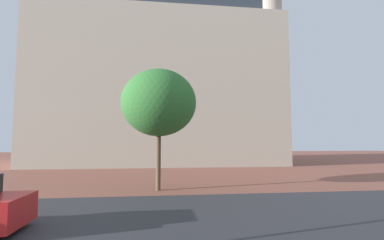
{
  "coord_description": "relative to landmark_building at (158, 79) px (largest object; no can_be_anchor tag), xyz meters",
  "views": [
    {
      "loc": [
        -1.23,
        -0.89,
        2.43
      ],
      "look_at": [
        0.31,
        11.3,
        3.41
      ],
      "focal_mm": 25.87,
      "sensor_mm": 36.0,
      "label": 1
    }
  ],
  "objects": [
    {
      "name": "ground_plane",
      "position": [
        1.14,
        -22.05,
        -9.96
      ],
      "size": [
        120.0,
        120.0,
        0.0
      ],
      "primitive_type": "plane",
      "color": "brown"
    },
    {
      "name": "landmark_building",
      "position": [
        0.0,
        0.0,
        0.0
      ],
      "size": [
        26.32,
        13.99,
        34.55
      ],
      "color": "#B2A893",
      "rests_on": "ground_plane"
    },
    {
      "name": "tree_curb_far",
      "position": [
        -0.01,
        -18.69,
        -5.52
      ],
      "size": [
        3.85,
        3.85,
        6.18
      ],
      "color": "brown",
      "rests_on": "ground_plane"
    },
    {
      "name": "street_asphalt_strip",
      "position": [
        1.14,
        -23.36,
        -9.96
      ],
      "size": [
        120.0,
        6.54,
        0.0
      ],
      "primitive_type": "cube",
      "color": "#2D2D33",
      "rests_on": "ground_plane"
    }
  ]
}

